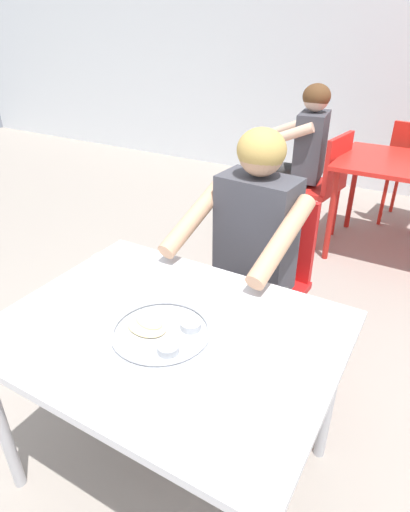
{
  "coord_description": "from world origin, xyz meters",
  "views": [
    {
      "loc": [
        0.68,
        -0.88,
        1.61
      ],
      "look_at": [
        0.01,
        0.27,
        0.87
      ],
      "focal_mm": 30.16,
      "sensor_mm": 36.0,
      "label": 1
    }
  ],
  "objects": [
    {
      "name": "chair_red_left",
      "position": [
        -0.15,
        2.35,
        0.51
      ],
      "size": [
        0.46,
        0.48,
        0.87
      ],
      "color": "red",
      "rests_on": "ground"
    },
    {
      "name": "chair_foreground",
      "position": [
        0.01,
        0.86,
        0.51
      ],
      "size": [
        0.45,
        0.42,
        0.88
      ],
      "color": "red",
      "rests_on": "ground"
    },
    {
      "name": "table_foreground",
      "position": [
        0.01,
        0.02,
        0.65
      ],
      "size": [
        1.1,
        0.85,
        0.72
      ],
      "color": "silver",
      "rests_on": "ground"
    },
    {
      "name": "thali_tray",
      "position": [
        0.01,
        -0.01,
        0.73
      ],
      "size": [
        0.32,
        0.32,
        0.03
      ],
      "color": "#B7BABF",
      "rests_on": "table_foreground"
    },
    {
      "name": "patron_background",
      "position": [
        -0.37,
        2.39,
        0.72
      ],
      "size": [
        0.59,
        0.54,
        1.2
      ],
      "color": "#3A3A3A",
      "rests_on": "ground"
    },
    {
      "name": "diner_foreground",
      "position": [
        0.0,
        0.64,
        0.74
      ],
      "size": [
        0.52,
        0.57,
        1.24
      ],
      "color": "#373737",
      "rests_on": "ground"
    },
    {
      "name": "ground_plane",
      "position": [
        0.0,
        0.0,
        -0.03
      ],
      "size": [
        12.0,
        12.0,
        0.05
      ],
      "primitive_type": "cube",
      "color": "gray"
    },
    {
      "name": "back_wall",
      "position": [
        0.0,
        3.86,
        1.7
      ],
      "size": [
        12.0,
        0.12,
        3.4
      ],
      "primitive_type": "cube",
      "color": "silver",
      "rests_on": "ground"
    },
    {
      "name": "drinking_cup",
      "position": [
        -0.38,
        0.16,
        0.77
      ],
      "size": [
        0.08,
        0.08,
        0.09
      ],
      "color": "white",
      "rests_on": "table_foreground"
    },
    {
      "name": "table_background_red",
      "position": [
        0.42,
        2.4,
        0.64
      ],
      "size": [
        0.91,
        0.78,
        0.73
      ],
      "color": "red",
      "rests_on": "ground"
    }
  ]
}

